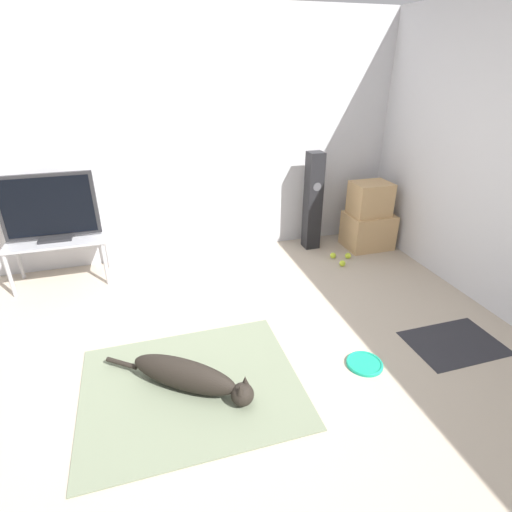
# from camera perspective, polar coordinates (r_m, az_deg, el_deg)

# --- Properties ---
(ground_plane) EXTENTS (12.00, 12.00, 0.00)m
(ground_plane) POSITION_cam_1_polar(r_m,az_deg,el_deg) (3.00, -6.81, -16.45)
(ground_plane) COLOR #B2A38E
(wall_back) EXTENTS (8.00, 0.06, 2.55)m
(wall_back) POSITION_cam_1_polar(r_m,az_deg,el_deg) (4.37, -12.99, 15.65)
(wall_back) COLOR silver
(wall_back) RESTS_ON ground_plane
(area_rug) EXTENTS (1.46, 1.20, 0.01)m
(area_rug) POSITION_cam_1_polar(r_m,az_deg,el_deg) (2.92, -9.16, -17.94)
(area_rug) COLOR slate
(area_rug) RESTS_ON ground_plane
(dog) EXTENTS (0.93, 0.74, 0.22)m
(dog) POSITION_cam_1_polar(r_m,az_deg,el_deg) (2.83, -9.57, -16.57)
(dog) COLOR black
(dog) RESTS_ON area_rug
(frisbee) EXTENTS (0.27, 0.27, 0.03)m
(frisbee) POSITION_cam_1_polar(r_m,az_deg,el_deg) (3.15, 15.24, -14.59)
(frisbee) COLOR #199E7A
(frisbee) RESTS_ON ground_plane
(cardboard_box_lower) EXTENTS (0.53, 0.42, 0.41)m
(cardboard_box_lower) POSITION_cam_1_polar(r_m,az_deg,el_deg) (4.94, 15.68, 3.54)
(cardboard_box_lower) COLOR tan
(cardboard_box_lower) RESTS_ON ground_plane
(cardboard_box_upper) EXTENTS (0.43, 0.34, 0.37)m
(cardboard_box_upper) POSITION_cam_1_polar(r_m,az_deg,el_deg) (4.81, 16.01, 7.88)
(cardboard_box_upper) COLOR tan
(cardboard_box_upper) RESTS_ON cardboard_box_lower
(floor_speaker) EXTENTS (0.17, 0.18, 1.13)m
(floor_speaker) POSITION_cam_1_polar(r_m,az_deg,el_deg) (4.68, 8.13, 7.70)
(floor_speaker) COLOR black
(floor_speaker) RESTS_ON ground_plane
(tv_stand) EXTENTS (0.90, 0.44, 0.46)m
(tv_stand) POSITION_cam_1_polar(r_m,az_deg,el_deg) (4.36, -26.48, 1.44)
(tv_stand) COLOR #A8A8AD
(tv_stand) RESTS_ON ground_plane
(tv) EXTENTS (0.86, 0.20, 0.64)m
(tv) POSITION_cam_1_polar(r_m,az_deg,el_deg) (4.24, -27.48, 6.09)
(tv) COLOR #232326
(tv) RESTS_ON tv_stand
(tennis_ball_by_boxes) EXTENTS (0.07, 0.07, 0.07)m
(tennis_ball_by_boxes) POSITION_cam_1_polar(r_m,az_deg,el_deg) (4.64, 13.00, 0.04)
(tennis_ball_by_boxes) COLOR #C6E033
(tennis_ball_by_boxes) RESTS_ON ground_plane
(tennis_ball_near_speaker) EXTENTS (0.07, 0.07, 0.07)m
(tennis_ball_near_speaker) POSITION_cam_1_polar(r_m,az_deg,el_deg) (4.61, 10.94, 0.07)
(tennis_ball_near_speaker) COLOR #C6E033
(tennis_ball_near_speaker) RESTS_ON ground_plane
(tennis_ball_loose_on_carpet) EXTENTS (0.07, 0.07, 0.07)m
(tennis_ball_loose_on_carpet) POSITION_cam_1_polar(r_m,az_deg,el_deg) (4.45, 12.25, -1.04)
(tennis_ball_loose_on_carpet) COLOR #C6E033
(tennis_ball_loose_on_carpet) RESTS_ON ground_plane
(door_mat) EXTENTS (0.72, 0.51, 0.01)m
(door_mat) POSITION_cam_1_polar(r_m,az_deg,el_deg) (3.61, 26.45, -11.06)
(door_mat) COLOR #28282D
(door_mat) RESTS_ON ground_plane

